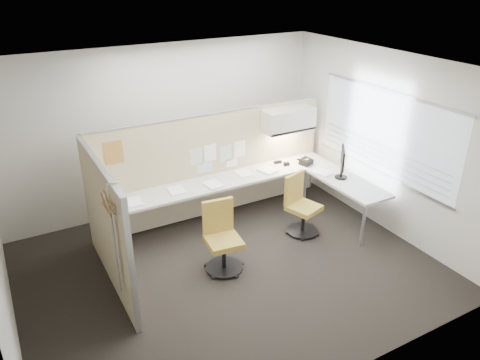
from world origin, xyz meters
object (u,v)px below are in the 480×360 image
chair_left (222,239)px  monitor (342,161)px  desk (246,186)px  chair_right (300,207)px  phone (306,162)px

chair_left → monitor: monitor is taller
desk → chair_right: size_ratio=4.20×
desk → chair_right: bearing=-55.4°
chair_right → phone: bearing=32.8°
desk → chair_left: chair_left is taller
chair_right → monitor: size_ratio=1.88×
desk → chair_left: (-0.99, -1.04, -0.14)m
phone → desk: bearing=161.7°
desk → chair_left: bearing=-133.4°
desk → phone: size_ratio=15.34×
chair_right → phone: size_ratio=3.66×
monitor → chair_right: bearing=132.0°
chair_left → phone: 2.45m
monitor → phone: size_ratio=1.94×
chair_left → monitor: 2.44m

